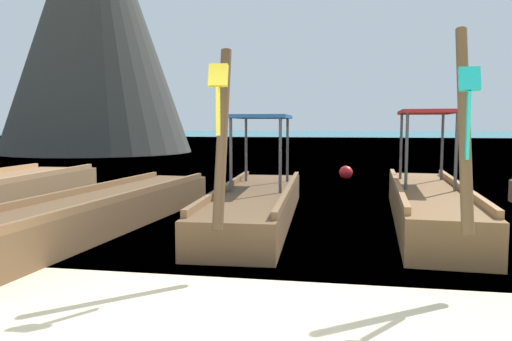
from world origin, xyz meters
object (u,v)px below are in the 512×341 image
longtail_boat_blue_ribbon (100,212)px  karst_rock (92,18)px  mooring_buoy_near (346,173)px  longtail_boat_turquoise_ribbon (429,202)px  longtail_boat_yellow_ribbon (256,202)px

longtail_boat_blue_ribbon → karst_rock: 24.06m
longtail_boat_blue_ribbon → mooring_buoy_near: (3.75, 7.84, -0.07)m
karst_rock → mooring_buoy_near: size_ratio=40.19×
longtail_boat_turquoise_ribbon → karst_rock: 25.66m
longtail_boat_turquoise_ribbon → karst_rock: bearing=130.0°
longtail_boat_yellow_ribbon → longtail_boat_turquoise_ribbon: longtail_boat_turquoise_ribbon is taller
longtail_boat_blue_ribbon → karst_rock: (-10.72, 20.22, 7.42)m
longtail_boat_blue_ribbon → mooring_buoy_near: bearing=64.4°
longtail_boat_yellow_ribbon → longtail_boat_turquoise_ribbon: size_ratio=0.94×
longtail_boat_turquoise_ribbon → mooring_buoy_near: size_ratio=15.95×
karst_rock → longtail_boat_blue_ribbon: bearing=-62.1°
longtail_boat_turquoise_ribbon → karst_rock: size_ratio=0.40×
longtail_boat_blue_ribbon → karst_rock: size_ratio=0.45×
longtail_boat_blue_ribbon → longtail_boat_yellow_ribbon: (2.27, 1.11, 0.05)m
longtail_boat_turquoise_ribbon → mooring_buoy_near: 6.59m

